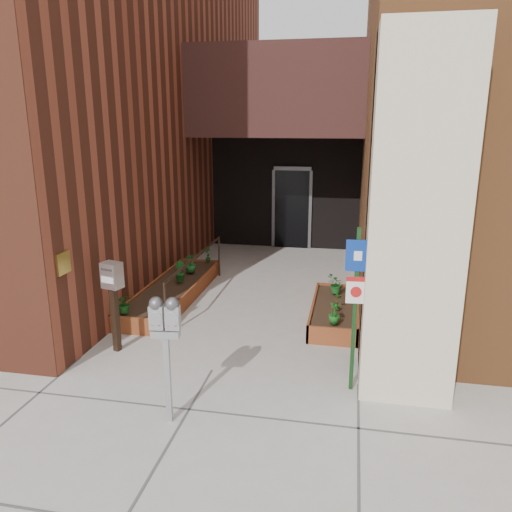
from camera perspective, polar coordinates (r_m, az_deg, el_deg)
The scene contains 15 objects.
ground at distance 7.14m, azimuth -5.06°, elevation -12.88°, with size 80.00×80.00×0.00m, color #9E9991.
architecture at distance 13.20m, azimuth 2.49°, elevation 22.20°, with size 20.00×14.60×10.00m.
planter_left at distance 9.90m, azimuth -9.42°, elevation -4.04°, with size 0.90×3.60×0.30m.
planter_right at distance 8.85m, azimuth 9.01°, elevation -6.37°, with size 0.80×2.20×0.30m.
handrail at distance 9.52m, azimuth -6.86°, elevation -0.86°, with size 0.04×3.34×0.90m.
parking_meter at distance 5.61m, azimuth -10.34°, elevation -7.94°, with size 0.35×0.18×1.52m.
sign_post at distance 6.25m, azimuth 11.33°, elevation -4.20°, with size 0.29×0.08×2.13m.
payment_dropbox at distance 7.59m, azimuth -16.04°, elevation -3.51°, with size 0.32×0.27×1.38m.
shrub_left_a at distance 8.51m, azimuth -14.81°, elevation -5.24°, with size 0.29×0.29×0.32m, color #185418.
shrub_left_b at distance 9.90m, azimuth -8.75°, elevation -1.75°, with size 0.23×0.23×0.41m, color #165018.
shrub_left_c at distance 10.48m, azimuth -7.48°, elevation -0.80°, with size 0.22×0.22×0.39m, color #1C6222.
shrub_left_d at distance 11.18m, azimuth -5.54°, elevation 0.17°, with size 0.19×0.19×0.36m, color #185419.
shrub_right_a at distance 7.89m, azimuth 8.94°, elevation -6.47°, with size 0.19×0.19×0.33m, color #185618.
shrub_right_b at distance 8.45m, azimuth 9.32°, elevation -5.14°, with size 0.16×0.16×0.30m, color #245317.
shrub_right_c at distance 9.23m, azimuth 9.10°, elevation -3.21°, with size 0.31×0.31×0.35m, color #19581E.
Camera 1 is at (1.81, -6.05, 3.34)m, focal length 35.00 mm.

